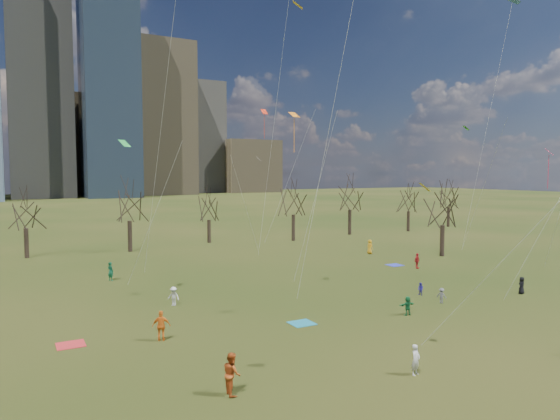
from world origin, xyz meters
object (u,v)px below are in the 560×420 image
person_2 (232,373)px  person_4 (161,326)px  blanket_navy (395,265)px  person_1 (416,360)px  blanket_teal (302,323)px  blanket_crimson (71,345)px

person_2 → person_4: bearing=9.8°
blanket_navy → person_4: size_ratio=0.86×
person_2 → person_1: bearing=-100.5°
blanket_navy → person_2: (-28.64, -21.29, 0.97)m
blanket_teal → person_4: (-9.32, 1.09, 0.91)m
person_4 → person_1: bearing=152.7°
blanket_teal → blanket_crimson: bearing=168.4°
blanket_navy → blanket_crimson: bearing=-162.9°
blanket_navy → blanket_crimson: 36.05m
blanket_crimson → blanket_teal: bearing=-11.6°
person_1 → person_2: 9.35m
person_1 → person_4: (-9.90, 11.25, 0.15)m
blanket_teal → person_2: 11.53m
blanket_crimson → person_4: size_ratio=0.86×
person_2 → person_4: 8.91m
person_1 → person_2: bearing=147.8°
blanket_crimson → person_1: (14.86, -13.08, 0.76)m
blanket_teal → person_1: size_ratio=1.03×
person_1 → person_4: size_ratio=0.84×
blanket_crimson → person_2: size_ratio=0.81×
blanket_navy → person_4: (-29.50, -12.43, 0.91)m
person_2 → blanket_navy: bearing=-49.1°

